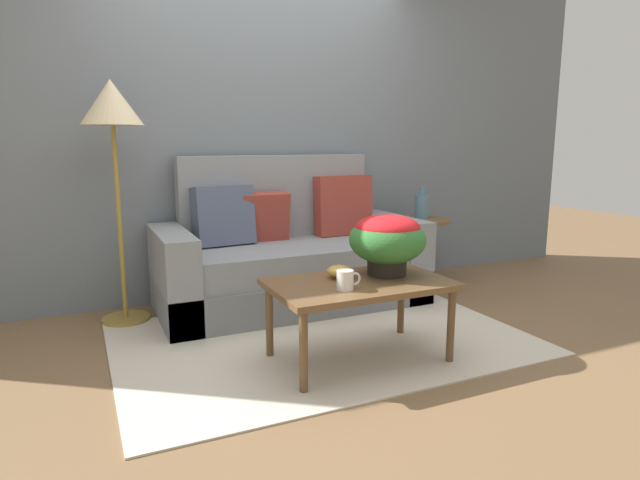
% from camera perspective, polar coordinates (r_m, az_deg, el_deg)
% --- Properties ---
extents(ground_plane, '(14.00, 14.00, 0.00)m').
position_cam_1_polar(ground_plane, '(3.42, -0.34, -10.23)').
color(ground_plane, brown).
extents(wall_back, '(6.40, 0.12, 2.88)m').
position_cam_1_polar(wall_back, '(4.31, -7.03, 13.46)').
color(wall_back, slate).
rests_on(wall_back, ground).
extents(area_rug, '(2.46, 1.68, 0.01)m').
position_cam_1_polar(area_rug, '(3.36, 0.17, -10.54)').
color(area_rug, beige).
rests_on(area_rug, ground).
extents(couch, '(1.94, 0.86, 1.11)m').
position_cam_1_polar(couch, '(3.99, -3.37, -2.08)').
color(couch, slate).
rests_on(couch, ground).
extents(coffee_table, '(0.98, 0.60, 0.46)m').
position_cam_1_polar(coffee_table, '(2.95, 4.25, -5.33)').
color(coffee_table, brown).
rests_on(coffee_table, ground).
extents(side_table, '(0.45, 0.45, 0.57)m').
position_cam_1_polar(side_table, '(4.63, 11.01, 0.11)').
color(side_table, brown).
rests_on(side_table, ground).
extents(floor_lamp, '(0.39, 0.39, 1.60)m').
position_cam_1_polar(floor_lamp, '(3.73, -21.40, 11.93)').
color(floor_lamp, olive).
rests_on(floor_lamp, ground).
extents(potted_plant, '(0.44, 0.44, 0.35)m').
position_cam_1_polar(potted_plant, '(3.05, 7.25, 0.15)').
color(potted_plant, black).
rests_on(potted_plant, coffee_table).
extents(coffee_mug, '(0.14, 0.09, 0.10)m').
position_cam_1_polar(coffee_mug, '(2.75, 2.78, -4.31)').
color(coffee_mug, white).
rests_on(coffee_mug, coffee_table).
extents(snack_bowl, '(0.15, 0.15, 0.07)m').
position_cam_1_polar(snack_bowl, '(2.99, 2.17, -3.37)').
color(snack_bowl, gold).
rests_on(snack_bowl, coffee_table).
extents(table_vase, '(0.12, 0.12, 0.27)m').
position_cam_1_polar(table_vase, '(4.60, 10.89, 3.63)').
color(table_vase, slate).
rests_on(table_vase, side_table).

